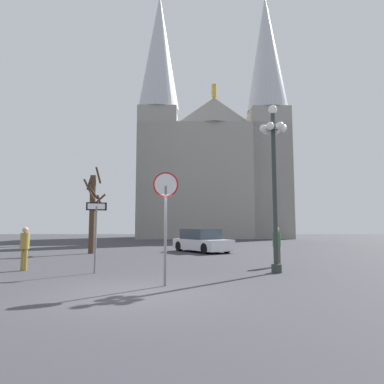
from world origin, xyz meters
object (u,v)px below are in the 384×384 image
(bare_tree, at_px, (93,210))
(parked_car_near_white, at_px, (202,241))
(cathedral, at_px, (213,154))
(pedestrian_walking, at_px, (25,244))
(one_way_arrow_sign, at_px, (96,227))
(pedestrian_standing, at_px, (277,243))
(stop_sign, at_px, (166,207))
(street_lamp, at_px, (274,165))

(bare_tree, xyz_separation_m, parked_car_near_white, (6.57, 1.39, -1.88))
(cathedral, bearing_deg, bare_tree, -108.09)
(bare_tree, bearing_deg, cathedral, 71.91)
(cathedral, xyz_separation_m, pedestrian_walking, (-8.46, -33.39, -10.62))
(bare_tree, xyz_separation_m, pedestrian_walking, (-0.06, -7.67, -1.60))
(bare_tree, distance_m, pedestrian_walking, 7.83)
(cathedral, height_order, pedestrian_walking, cathedral)
(one_way_arrow_sign, bearing_deg, pedestrian_walking, 166.95)
(one_way_arrow_sign, relative_size, pedestrian_standing, 1.54)
(stop_sign, xyz_separation_m, bare_tree, (-5.44, 10.74, 0.40))
(cathedral, bearing_deg, pedestrian_standing, -88.00)
(cathedral, xyz_separation_m, parked_car_near_white, (-1.83, -24.34, -10.90))
(one_way_arrow_sign, height_order, bare_tree, bare_tree)
(pedestrian_standing, bearing_deg, one_way_arrow_sign, -163.66)
(parked_car_near_white, bearing_deg, bare_tree, -168.08)
(cathedral, relative_size, pedestrian_walking, 21.93)
(stop_sign, bearing_deg, street_lamp, 36.01)
(one_way_arrow_sign, distance_m, parked_car_near_white, 10.47)
(stop_sign, xyz_separation_m, one_way_arrow_sign, (-2.68, 2.42, -0.56))
(bare_tree, height_order, pedestrian_standing, bare_tree)
(stop_sign, distance_m, pedestrian_standing, 6.12)
(cathedral, distance_m, bare_tree, 28.53)
(one_way_arrow_sign, height_order, pedestrian_standing, one_way_arrow_sign)
(parked_car_near_white, bearing_deg, cathedral, 85.70)
(cathedral, relative_size, stop_sign, 11.12)
(street_lamp, bearing_deg, pedestrian_walking, 177.38)
(street_lamp, distance_m, bare_tree, 12.23)
(pedestrian_walking, bearing_deg, one_way_arrow_sign, -13.05)
(stop_sign, bearing_deg, pedestrian_walking, 150.82)
(bare_tree, distance_m, parked_car_near_white, 6.98)
(cathedral, relative_size, parked_car_near_white, 7.74)
(parked_car_near_white, xyz_separation_m, pedestrian_standing, (2.95, -7.73, 0.28))
(cathedral, height_order, stop_sign, cathedral)
(stop_sign, distance_m, bare_tree, 12.05)
(one_way_arrow_sign, relative_size, pedestrian_walking, 1.54)
(stop_sign, bearing_deg, parked_car_near_white, 84.68)
(street_lamp, relative_size, parked_car_near_white, 1.34)
(cathedral, relative_size, bare_tree, 6.75)
(cathedral, distance_m, pedestrian_standing, 33.80)
(bare_tree, relative_size, parked_car_near_white, 1.15)
(parked_car_near_white, bearing_deg, pedestrian_walking, -126.20)
(stop_sign, xyz_separation_m, parked_car_near_white, (1.13, 12.13, -1.48))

